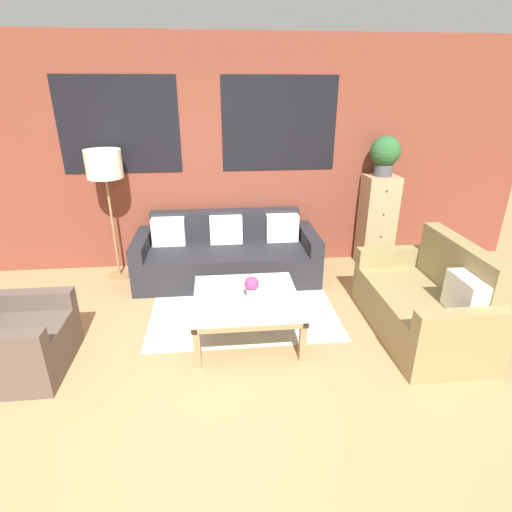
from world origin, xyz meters
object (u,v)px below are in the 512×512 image
(armchair_corner, at_px, (10,341))
(flower_vase, at_px, (252,286))
(coffee_table, at_px, (246,302))
(drawer_cabinet, at_px, (377,221))
(couch_dark, at_px, (227,255))
(settee_vintage, at_px, (426,304))
(floor_lamp, at_px, (104,168))
(potted_plant, at_px, (385,154))

(armchair_corner, relative_size, flower_vase, 3.72)
(coffee_table, bearing_deg, drawer_cabinet, 39.82)
(couch_dark, relative_size, armchair_corner, 2.62)
(drawer_cabinet, relative_size, flower_vase, 5.28)
(couch_dark, bearing_deg, settee_vintage, -38.28)
(floor_lamp, bearing_deg, drawer_cabinet, 1.41)
(couch_dark, height_order, drawer_cabinet, drawer_cabinet)
(flower_vase, bearing_deg, floor_lamp, 135.80)
(potted_plant, bearing_deg, floor_lamp, -178.59)
(coffee_table, relative_size, floor_lamp, 0.62)
(settee_vintage, height_order, coffee_table, settee_vintage)
(floor_lamp, relative_size, potted_plant, 3.24)
(couch_dark, height_order, potted_plant, potted_plant)
(coffee_table, height_order, flower_vase, flower_vase)
(floor_lamp, xyz_separation_m, potted_plant, (3.34, 0.08, 0.10))
(couch_dark, relative_size, floor_lamp, 1.40)
(coffee_table, xyz_separation_m, potted_plant, (1.84, 1.53, 1.11))
(coffee_table, relative_size, flower_vase, 4.34)
(settee_vintage, distance_m, coffee_table, 1.71)
(flower_vase, bearing_deg, potted_plant, 41.52)
(settee_vintage, height_order, armchair_corner, settee_vintage)
(couch_dark, distance_m, floor_lamp, 1.74)
(coffee_table, distance_m, flower_vase, 0.20)
(couch_dark, xyz_separation_m, floor_lamp, (-1.36, 0.14, 1.08))
(settee_vintage, bearing_deg, couch_dark, 141.72)
(armchair_corner, bearing_deg, settee_vintage, 2.89)
(couch_dark, relative_size, potted_plant, 4.53)
(flower_vase, bearing_deg, couch_dark, 97.67)
(settee_vintage, bearing_deg, flower_vase, 177.00)
(coffee_table, height_order, potted_plant, potted_plant)
(coffee_table, xyz_separation_m, drawer_cabinet, (1.84, 1.53, 0.24))
(armchair_corner, relative_size, floor_lamp, 0.53)
(armchair_corner, bearing_deg, couch_dark, 41.57)
(armchair_corner, bearing_deg, coffee_table, 9.33)
(drawer_cabinet, relative_size, potted_plant, 2.46)
(armchair_corner, distance_m, drawer_cabinet, 4.26)
(settee_vintage, relative_size, floor_lamp, 0.94)
(settee_vintage, xyz_separation_m, potted_plant, (0.14, 1.67, 1.15))
(couch_dark, bearing_deg, flower_vase, -82.33)
(couch_dark, height_order, coffee_table, couch_dark)
(floor_lamp, distance_m, potted_plant, 3.34)
(settee_vintage, bearing_deg, armchair_corner, -177.11)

